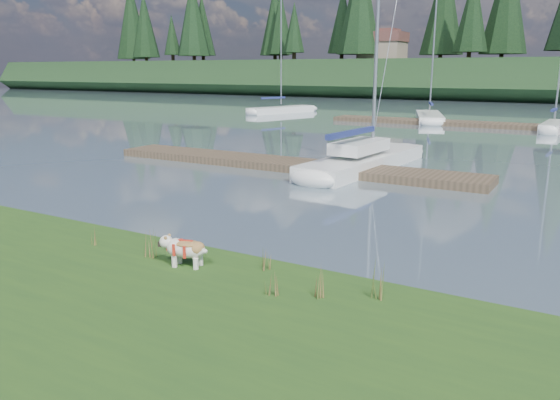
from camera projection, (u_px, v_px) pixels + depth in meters
The scene contains 22 objects.
ground at pixel (484, 127), 37.81m from camera, with size 200.00×200.00×0.00m, color slate.
bank at pixel (0, 347), 7.47m from camera, with size 60.00×9.00×0.35m, color #294B19.
ridge at pixel (545, 80), 73.41m from camera, with size 200.00×20.00×5.00m, color #193118.
bulldog at pixel (185, 248), 9.97m from camera, with size 0.94×0.52×0.56m.
sailboat_main at pixel (371, 156), 22.31m from camera, with size 2.50×9.24×13.10m.
dock_near at pixel (285, 164), 22.05m from camera, with size 16.00×2.00×0.30m, color #4C3D2C.
dock_far at pixel (516, 126), 36.80m from camera, with size 26.00×2.20×0.30m, color #4C3D2C.
sailboat_bg_0 at pixel (287, 109), 50.13m from camera, with size 3.93×8.02×11.50m.
sailboat_bg_1 at pixel (429, 116), 42.81m from camera, with size 4.41×8.97×13.12m.
sailboat_bg_2 at pixel (555, 125), 35.57m from camera, with size 1.44×5.87×8.99m.
weed_0 at pixel (152, 244), 10.48m from camera, with size 0.17×0.14×0.64m.
weed_1 at pixel (265, 260), 9.82m from camera, with size 0.17×0.14×0.47m.
weed_2 at pixel (322, 284), 8.57m from camera, with size 0.17×0.14×0.60m.
weed_3 at pixel (94, 236), 11.23m from camera, with size 0.17×0.14×0.45m.
weed_4 at pixel (272, 284), 8.73m from camera, with size 0.17×0.14×0.42m.
weed_5 at pixel (378, 282), 8.50m from camera, with size 0.17×0.14×0.72m.
mud_lip at pixel (201, 260), 11.20m from camera, with size 60.00×0.50×0.14m, color #33281C.
conifer_0 at pixel (193, 16), 92.79m from camera, with size 5.72×5.72×14.15m.
conifer_1 at pixel (281, 23), 89.17m from camera, with size 4.40×4.40×11.30m.
conifer_2 at pixel (360, 1), 78.81m from camera, with size 6.60×6.60×16.05m.
conifer_3 at pixel (472, 11), 75.29m from camera, with size 4.84×4.84×12.25m.
house_0 at pixel (383, 45), 80.48m from camera, with size 6.30×5.30×4.65m.
Camera 1 is at (6.73, -9.96, 3.88)m, focal length 35.00 mm.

